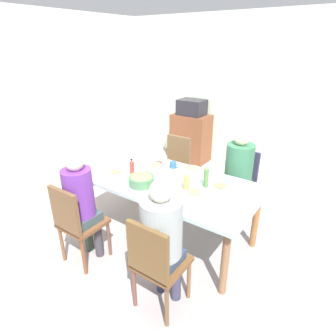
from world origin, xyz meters
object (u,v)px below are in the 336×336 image
object	(u,v)px
chair_2	(239,181)
cup_1	(156,189)
dining_table	(168,186)
bottle_0	(187,182)
person_3	(162,234)
cup_3	(82,170)
microwave	(192,107)
bottle_2	(132,167)
side_cabinet	(191,138)
bottle_1	(206,177)
chair_0	(175,164)
person_1	(81,199)
cup_0	(159,165)
cup_2	(173,165)
plate_0	(195,192)
person_2	(238,168)
chair_3	(156,262)
plate_1	(115,172)
bowl_1	(142,180)
plate_2	(220,186)
bowl_2	(192,171)
bowl_0	(155,168)

from	to	relation	value
chair_2	cup_1	size ratio (longest dim) A/B	7.93
dining_table	bottle_0	bearing A→B (deg)	-13.95
person_3	cup_3	world-z (taller)	person_3
cup_3	microwave	size ratio (longest dim) A/B	0.22
bottle_2	side_cabinet	bearing A→B (deg)	103.99
person_3	bottle_1	bearing A→B (deg)	95.57
chair_0	person_1	distance (m)	1.69
person_1	chair_0	bearing A→B (deg)	90.00
chair_2	person_3	bearing A→B (deg)	-90.00
cup_0	cup_2	xyz separation A→B (m)	(0.13, 0.11, -0.00)
plate_0	cup_0	xyz separation A→B (m)	(-0.67, 0.30, 0.03)
person_2	side_cabinet	size ratio (longest dim) A/B	1.33
person_2	cup_2	bearing A→B (deg)	-143.42
chair_3	side_cabinet	world-z (taller)	same
dining_table	person_1	xyz separation A→B (m)	(-0.50, -0.79, 0.05)
chair_2	plate_1	bearing A→B (deg)	-135.77
person_3	bowl_1	bearing A→B (deg)	140.47
chair_0	plate_2	bearing A→B (deg)	-34.29
chair_2	bowl_2	distance (m)	0.77
person_2	cup_2	distance (m)	0.80
plate_1	chair_0	bearing A→B (deg)	83.93
cup_2	plate_0	bearing A→B (deg)	-37.40
dining_table	microwave	distance (m)	2.48
chair_0	chair_3	xyz separation A→B (m)	(0.99, -1.77, 0.00)
person_2	bowl_1	bearing A→B (deg)	-122.74
dining_table	plate_1	size ratio (longest dim) A/B	9.32
chair_3	chair_0	bearing A→B (deg)	119.33
dining_table	cup_0	world-z (taller)	cup_0
plate_2	bowl_1	bearing A→B (deg)	-149.73
plate_2	cup_3	world-z (taller)	cup_3
side_cabinet	bottle_0	bearing A→B (deg)	-60.49
bowl_0	side_cabinet	bearing A→B (deg)	109.94
bottle_1	microwave	size ratio (longest dim) A/B	0.51
chair_3	cup_1	world-z (taller)	chair_3
cup_0	side_cabinet	world-z (taller)	side_cabinet
person_3	bottle_0	size ratio (longest dim) A/B	6.45
bowl_1	cup_2	world-z (taller)	bowl_1
chair_3	bowl_1	xyz separation A→B (m)	(-0.67, 0.64, 0.29)
plate_2	side_cabinet	xyz separation A→B (m)	(-1.57, 2.05, -0.30)
chair_3	bottle_2	bearing A→B (deg)	139.73
bowl_0	bowl_1	xyz separation A→B (m)	(0.07, -0.32, 0.00)
cup_0	person_1	bearing A→B (deg)	-102.32
dining_table	cup_2	distance (m)	0.37
bowl_1	chair_2	bearing A→B (deg)	59.37
dining_table	bowl_0	world-z (taller)	bowl_0
chair_3	plate_2	world-z (taller)	chair_3
person_3	dining_table	bearing A→B (deg)	121.99
chair_0	plate_1	world-z (taller)	chair_0
microwave	bowl_2	bearing A→B (deg)	-59.24
plate_2	bottle_0	distance (m)	0.37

